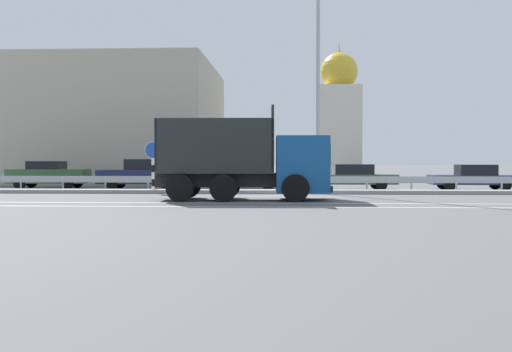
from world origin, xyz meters
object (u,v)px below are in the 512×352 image
object	(u,v)px
parked_car_2	(143,174)
church_tower	(339,117)
dump_truck	(264,167)
parked_car_1	(49,175)
parked_car_4	(351,177)
parked_car_5	(474,177)
parked_car_3	(243,177)
median_road_sign	(153,165)
street_lamp_1	(318,67)

from	to	relation	value
parked_car_2	church_tower	xyz separation A→B (m)	(12.25, 20.37, 4.48)
dump_truck	church_tower	bearing A→B (deg)	167.55
parked_car_1	church_tower	distance (m)	26.97
parked_car_4	parked_car_5	bearing A→B (deg)	-92.52
dump_truck	parked_car_3	xyz separation A→B (m)	(-1.43, 8.46, -0.64)
median_road_sign	parked_car_3	size ratio (longest dim) A/B	0.53
median_road_sign	street_lamp_1	size ratio (longest dim) A/B	0.23
parked_car_2	church_tower	size ratio (longest dim) A/B	0.40
parked_car_3	church_tower	bearing A→B (deg)	-15.87
parked_car_3	dump_truck	bearing A→B (deg)	-167.56
median_road_sign	parked_car_2	world-z (taller)	median_road_sign
dump_truck	parked_car_4	world-z (taller)	dump_truck
parked_car_3	parked_car_5	xyz separation A→B (m)	(12.05, -0.30, 0.02)
parked_car_1	parked_car_5	size ratio (longest dim) A/B	0.96
parked_car_3	parked_car_5	distance (m)	12.05
street_lamp_1	parked_car_4	distance (m)	6.78
dump_truck	parked_car_1	bearing A→B (deg)	-127.50
parked_car_2	parked_car_3	world-z (taller)	parked_car_2
parked_car_1	parked_car_4	size ratio (longest dim) A/B	0.89
parked_car_1	parked_car_4	distance (m)	16.48
parked_car_2	dump_truck	bearing A→B (deg)	-141.85
parked_car_1	parked_car_4	bearing A→B (deg)	85.25
median_road_sign	street_lamp_1	xyz separation A→B (m)	(7.74, -0.05, 4.54)
parked_car_4	dump_truck	bearing A→B (deg)	151.61
parked_car_5	church_tower	distance (m)	21.68
parked_car_4	street_lamp_1	bearing A→B (deg)	152.48
parked_car_1	parked_car_3	bearing A→B (deg)	85.19
parked_car_1	parked_car_5	xyz separation A→B (m)	(22.80, -0.62, -0.10)
parked_car_1	church_tower	xyz separation A→B (m)	(17.61, 19.92, 4.51)
parked_car_2	parked_car_4	bearing A→B (deg)	-91.28
median_road_sign	parked_car_1	size ratio (longest dim) A/B	0.57
parked_car_4	church_tower	distance (m)	20.93
church_tower	parked_car_3	bearing A→B (deg)	-108.72
dump_truck	parked_car_1	size ratio (longest dim) A/B	1.60
parked_car_4	parked_car_5	world-z (taller)	parked_car_4
dump_truck	parked_car_5	xyz separation A→B (m)	(10.62, 8.16, -0.63)
church_tower	parked_car_2	bearing A→B (deg)	-121.03
parked_car_3	church_tower	size ratio (longest dim) A/B	0.40
parked_car_2	parked_car_3	xyz separation A→B (m)	(5.40, 0.13, -0.14)
parked_car_1	parked_car_5	world-z (taller)	parked_car_1
parked_car_1	parked_car_2	size ratio (longest dim) A/B	0.92
church_tower	street_lamp_1	bearing A→B (deg)	-97.24
parked_car_3	parked_car_4	xyz separation A→B (m)	(5.71, -0.15, 0.03)
church_tower	parked_car_4	bearing A→B (deg)	-93.21
median_road_sign	parked_car_5	distance (m)	16.46
median_road_sign	parked_car_4	size ratio (longest dim) A/B	0.51
median_road_sign	street_lamp_1	bearing A→B (deg)	-0.35
dump_truck	parked_car_2	bearing A→B (deg)	-142.41
dump_truck	median_road_sign	bearing A→B (deg)	-131.13
parked_car_1	church_tower	size ratio (longest dim) A/B	0.37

